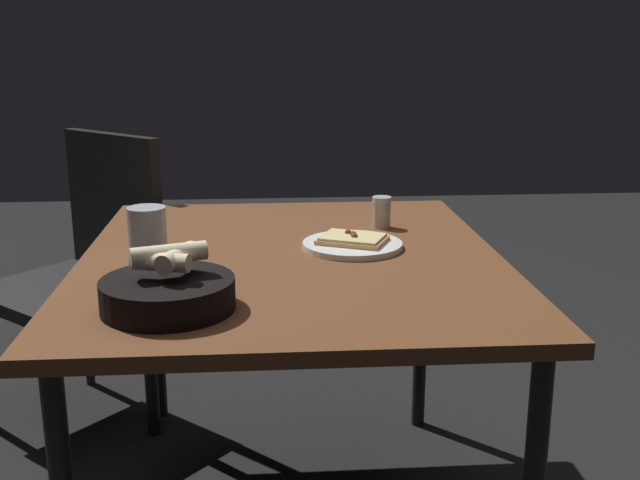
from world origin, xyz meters
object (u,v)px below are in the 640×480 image
object	(u,v)px
pizza_plate	(352,243)
beer_glass	(148,245)
pepper_shaker	(382,214)
chair_near	(87,260)
dining_table	(292,279)
bread_basket	(168,291)

from	to	relation	value
pizza_plate	beer_glass	xyz separation A→B (m)	(0.17, -0.45, 0.05)
pepper_shaker	chair_near	distance (m)	0.98
pepper_shaker	dining_table	bearing A→B (deg)	-45.66
dining_table	beer_glass	xyz separation A→B (m)	(0.12, -0.30, 0.12)
chair_near	pizza_plate	bearing A→B (deg)	51.00
beer_glass	chair_near	bearing A→B (deg)	-158.29
pizza_plate	beer_glass	world-z (taller)	beer_glass
dining_table	pepper_shaker	bearing A→B (deg)	134.34
pepper_shaker	chair_near	bearing A→B (deg)	-116.30
pizza_plate	chair_near	xyz separation A→B (m)	(-0.61, -0.76, -0.21)
bread_basket	beer_glass	bearing A→B (deg)	-163.73
dining_table	pepper_shaker	size ratio (longest dim) A/B	13.69
pizza_plate	bread_basket	bearing A→B (deg)	-44.36
bread_basket	beer_glass	world-z (taller)	beer_glass
pizza_plate	bread_basket	size ratio (longest dim) A/B	0.96
bread_basket	chair_near	distance (m)	1.10
dining_table	beer_glass	size ratio (longest dim) A/B	7.76
bread_basket	chair_near	bearing A→B (deg)	-159.45
dining_table	beer_glass	bearing A→B (deg)	-67.54
beer_glass	pepper_shaker	size ratio (longest dim) A/B	1.76
pizza_plate	chair_near	bearing A→B (deg)	-129.00
dining_table	bread_basket	distance (m)	0.43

